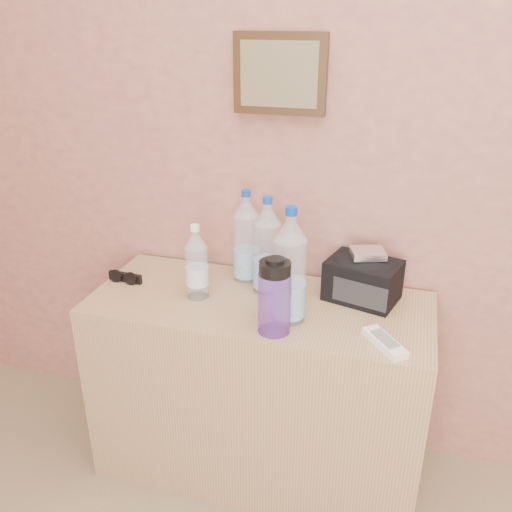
{
  "coord_description": "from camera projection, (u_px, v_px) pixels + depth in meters",
  "views": [
    {
      "loc": [
        -0.09,
        0.24,
        1.58
      ],
      "look_at": [
        -0.53,
        1.71,
        0.88
      ],
      "focal_mm": 38.0,
      "sensor_mm": 36.0,
      "label": 1
    }
  ],
  "objects": [
    {
      "name": "picture_frame",
      "position": [
        280.0,
        74.0,
        1.71
      ],
      "size": [
        0.3,
        0.03,
        0.25
      ],
      "primitive_type": null,
      "color": "#382311",
      "rests_on": "room_shell"
    },
    {
      "name": "dresser",
      "position": [
        259.0,
        388.0,
        1.93
      ],
      "size": [
        1.13,
        0.47,
        0.7
      ],
      "primitive_type": "cube",
      "color": "tan",
      "rests_on": "ground"
    },
    {
      "name": "pet_large_b",
      "position": [
        246.0,
        241.0,
        1.89
      ],
      "size": [
        0.09,
        0.09,
        0.33
      ],
      "rotation": [
        0.0,
        0.0,
        0.1
      ],
      "color": "silver",
      "rests_on": "dresser"
    },
    {
      "name": "pet_large_c",
      "position": [
        267.0,
        250.0,
        1.8
      ],
      "size": [
        0.09,
        0.09,
        0.34
      ],
      "rotation": [
        0.0,
        0.0,
        -0.41
      ],
      "color": "white",
      "rests_on": "dresser"
    },
    {
      "name": "pet_large_d",
      "position": [
        290.0,
        272.0,
        1.62
      ],
      "size": [
        0.1,
        0.1,
        0.37
      ],
      "rotation": [
        0.0,
        0.0,
        -0.03
      ],
      "color": "silver",
      "rests_on": "dresser"
    },
    {
      "name": "pet_small",
      "position": [
        197.0,
        266.0,
        1.78
      ],
      "size": [
        0.07,
        0.07,
        0.26
      ],
      "rotation": [
        0.0,
        0.0,
        -0.42
      ],
      "color": "#ABBCD2",
      "rests_on": "dresser"
    },
    {
      "name": "nalgene_bottle",
      "position": [
        274.0,
        296.0,
        1.58
      ],
      "size": [
        0.1,
        0.1,
        0.24
      ],
      "rotation": [
        0.0,
        0.0,
        -0.39
      ],
      "color": "purple",
      "rests_on": "dresser"
    },
    {
      "name": "sunglasses",
      "position": [
        125.0,
        277.0,
        1.92
      ],
      "size": [
        0.13,
        0.06,
        0.03
      ],
      "primitive_type": null,
      "rotation": [
        0.0,
        0.0,
        -0.07
      ],
      "color": "black",
      "rests_on": "dresser"
    },
    {
      "name": "ac_remote",
      "position": [
        385.0,
        343.0,
        1.55
      ],
      "size": [
        0.14,
        0.16,
        0.02
      ],
      "primitive_type": "cube",
      "rotation": [
        0.0,
        0.0,
        -0.9
      ],
      "color": "silver",
      "rests_on": "dresser"
    },
    {
      "name": "toiletry_bag",
      "position": [
        363.0,
        278.0,
        1.78
      ],
      "size": [
        0.26,
        0.22,
        0.15
      ],
      "primitive_type": null,
      "rotation": [
        0.0,
        0.0,
        -0.26
      ],
      "color": "black",
      "rests_on": "dresser"
    },
    {
      "name": "foil_packet",
      "position": [
        368.0,
        253.0,
        1.74
      ],
      "size": [
        0.13,
        0.12,
        0.02
      ],
      "primitive_type": "cube",
      "rotation": [
        0.0,
        0.0,
        0.32
      ],
      "color": "silver",
      "rests_on": "toiletry_bag"
    }
  ]
}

